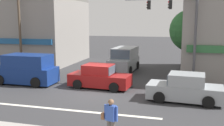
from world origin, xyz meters
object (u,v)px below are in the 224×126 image
at_px(sedan_crossing_rightbound, 185,89).
at_px(pedestrian_foreground_with_bag, 110,118).
at_px(street_tree, 191,31).
at_px(van_parked_curbside, 124,60).
at_px(traffic_light_mast, 181,25).
at_px(sedan_crossing_leftbound, 100,77).
at_px(van_crossing_center, 26,70).
at_px(utility_pole_near_left, 20,27).

xyz_separation_m(sedan_crossing_rightbound, pedestrian_foreground_with_bag, (-2.69, -5.98, 0.24)).
relative_size(street_tree, van_parked_curbside, 1.16).
relative_size(street_tree, traffic_light_mast, 0.87).
distance_m(traffic_light_mast, sedan_crossing_rightbound, 4.88).
height_order(street_tree, sedan_crossing_leftbound, street_tree).
xyz_separation_m(traffic_light_mast, van_crossing_center, (-10.63, -2.02, -3.17)).
bearing_deg(street_tree, van_crossing_center, -151.97).
relative_size(van_parked_curbside, sedan_crossing_rightbound, 1.11).
xyz_separation_m(van_parked_curbside, sedan_crossing_leftbound, (-0.32, -6.27, -0.29)).
height_order(van_parked_curbside, pedestrian_foreground_with_bag, van_parked_curbside).
relative_size(street_tree, van_crossing_center, 1.18).
distance_m(utility_pole_near_left, van_parked_curbside, 9.80).
bearing_deg(van_parked_curbside, utility_pole_near_left, -166.70).
bearing_deg(utility_pole_near_left, traffic_light_mast, -9.64).
xyz_separation_m(utility_pole_near_left, van_crossing_center, (3.30, -4.39, -2.90)).
relative_size(van_crossing_center, pedestrian_foreground_with_bag, 2.76).
bearing_deg(utility_pole_near_left, sedan_crossing_rightbound, -21.97).
distance_m(street_tree, traffic_light_mast, 4.15).
bearing_deg(traffic_light_mast, sedan_crossing_rightbound, -83.16).
distance_m(traffic_light_mast, sedan_crossing_leftbound, 6.44).
bearing_deg(sedan_crossing_rightbound, van_crossing_center, 172.78).
bearing_deg(pedestrian_foreground_with_bag, traffic_light_mast, 76.38).
xyz_separation_m(sedan_crossing_leftbound, pedestrian_foreground_with_bag, (2.86, -7.64, 0.24)).
bearing_deg(pedestrian_foreground_with_bag, van_crossing_center, 138.55).
bearing_deg(street_tree, utility_pole_near_left, -173.46).
relative_size(van_parked_curbside, van_crossing_center, 1.02).
relative_size(utility_pole_near_left, van_crossing_center, 1.63).
height_order(utility_pole_near_left, pedestrian_foreground_with_bag, utility_pole_near_left).
bearing_deg(van_crossing_center, pedestrian_foreground_with_bag, -41.45).
bearing_deg(sedan_crossing_leftbound, utility_pole_near_left, 154.91).
height_order(utility_pole_near_left, sedan_crossing_leftbound, utility_pole_near_left).
distance_m(street_tree, van_parked_curbside, 6.22).
xyz_separation_m(van_parked_curbside, van_crossing_center, (-5.81, -6.54, 0.00)).
distance_m(traffic_light_mast, pedestrian_foreground_with_bag, 10.19).
bearing_deg(pedestrian_foreground_with_bag, sedan_crossing_leftbound, 110.50).
height_order(street_tree, sedan_crossing_rightbound, street_tree).
height_order(van_parked_curbside, van_crossing_center, same).
height_order(street_tree, traffic_light_mast, traffic_light_mast).
xyz_separation_m(street_tree, van_crossing_center, (-11.40, -6.07, -2.69)).
height_order(street_tree, van_parked_curbside, street_tree).
bearing_deg(van_crossing_center, van_parked_curbside, 48.38).
xyz_separation_m(traffic_light_mast, van_parked_curbside, (-4.82, 4.52, -3.17)).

